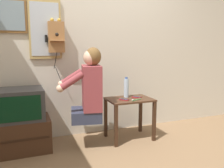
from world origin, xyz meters
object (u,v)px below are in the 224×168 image
object	(u,v)px
television	(20,104)
cell_phone_spare	(137,97)
cell_phone_held	(124,100)
person	(89,88)
framed_picture	(10,16)
water_bottle	(126,88)
toothbrush	(136,100)
wall_mirror	(45,29)
wall_phone_antique	(56,37)

from	to	relation	value
television	cell_phone_spare	bearing A→B (deg)	-3.92
cell_phone_spare	cell_phone_held	bearing A→B (deg)	162.33
person	cell_phone_spare	world-z (taller)	person
framed_picture	water_bottle	world-z (taller)	framed_picture
person	television	bearing A→B (deg)	88.90
cell_phone_held	toothbrush	distance (m)	0.15
cell_phone_held	cell_phone_spare	distance (m)	0.23
wall_mirror	person	bearing A→B (deg)	-45.40
wall_phone_antique	toothbrush	distance (m)	1.31
television	cell_phone_held	bearing A→B (deg)	-8.01
toothbrush	television	bearing A→B (deg)	55.77
framed_picture	cell_phone_spare	distance (m)	1.89
cell_phone_held	toothbrush	world-z (taller)	toothbrush
water_bottle	cell_phone_spare	bearing A→B (deg)	-31.53
cell_phone_spare	toothbrush	size ratio (longest dim) A/B	0.80
framed_picture	toothbrush	xyz separation A→B (m)	(1.44, -0.52, -1.05)
television	wall_phone_antique	bearing A→B (deg)	26.18
wall_phone_antique	toothbrush	world-z (taller)	wall_phone_antique
cell_phone_held	cell_phone_spare	bearing A→B (deg)	-19.26
person	framed_picture	xyz separation A→B (m)	(-0.84, 0.45, 0.87)
wall_mirror	water_bottle	world-z (taller)	wall_mirror
wall_mirror	cell_phone_held	bearing A→B (deg)	-26.32
wall_phone_antique	framed_picture	distance (m)	0.58
wall_mirror	toothbrush	distance (m)	1.47
wall_phone_antique	cell_phone_held	xyz separation A→B (m)	(0.78, -0.41, -0.80)
framed_picture	wall_mirror	xyz separation A→B (m)	(0.40, -0.00, -0.15)
television	framed_picture	xyz separation A→B (m)	(-0.05, 0.28, 1.04)
television	wall_mirror	xyz separation A→B (m)	(0.34, 0.27, 0.89)
television	toothbrush	distance (m)	1.41
wall_phone_antique	water_bottle	xyz separation A→B (m)	(0.88, -0.26, -0.68)
wall_mirror	toothbrush	bearing A→B (deg)	-26.44
person	toothbrush	bearing A→B (deg)	-85.00
cell_phone_spare	water_bottle	distance (m)	0.19
television	framed_picture	world-z (taller)	framed_picture
television	framed_picture	distance (m)	1.08
cell_phone_held	cell_phone_spare	size ratio (longest dim) A/B	0.99
framed_picture	wall_phone_antique	bearing A→B (deg)	-4.74
framed_picture	toothbrush	size ratio (longest dim) A/B	2.44
wall_mirror	television	bearing A→B (deg)	-141.57
cell_phone_spare	water_bottle	xyz separation A→B (m)	(-0.12, 0.08, 0.12)
person	toothbrush	size ratio (longest dim) A/B	5.30
television	wall_mirror	size ratio (longest dim) A/B	0.71
water_bottle	television	bearing A→B (deg)	178.90
wall_phone_antique	water_bottle	size ratio (longest dim) A/B	2.92
framed_picture	cell_phone_spare	size ratio (longest dim) A/B	3.04
person	wall_phone_antique	world-z (taller)	wall_phone_antique
cell_phone_spare	toothbrush	bearing A→B (deg)	-157.10
television	wall_phone_antique	world-z (taller)	wall_phone_antique
person	water_bottle	bearing A→B (deg)	-63.43
person	toothbrush	world-z (taller)	person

